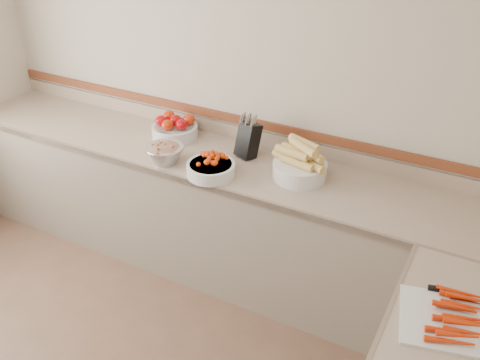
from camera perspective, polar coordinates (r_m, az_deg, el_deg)
The scene contains 8 objects.
back_wall at distance 3.60m, azimuth -0.02°, elevation 10.16°, with size 4.00×4.00×0.00m, color #B9AD98.
counter_back at distance 3.74m, azimuth -2.37°, elevation -3.64°, with size 4.00×0.65×1.08m.
knife_block at distance 3.48m, azimuth 0.87°, elevation 4.39°, with size 0.17×0.19×0.30m.
tomato_bowl at distance 3.79m, azimuth -6.99°, elevation 5.52°, with size 0.32×0.32×0.16m.
cherry_tomato_bowl at distance 3.29m, azimuth -3.16°, elevation 1.40°, with size 0.30×0.30×0.16m.
corn_bowl at distance 3.27m, azimuth 6.41°, elevation 1.65°, with size 0.37×0.33×0.25m.
rhubarb_bowl at distance 3.45m, azimuth -7.98°, elevation 2.93°, with size 0.25×0.25×0.14m.
cutting_board at distance 2.49m, azimuth 22.11°, elevation -13.57°, with size 0.52×0.45×0.07m.
Camera 1 is at (1.59, -0.97, 2.57)m, focal length 40.00 mm.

